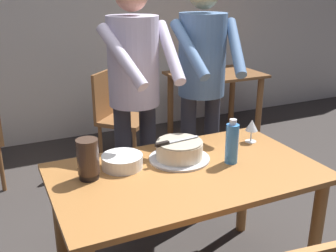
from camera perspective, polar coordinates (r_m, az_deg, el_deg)
name	(u,v)px	position (r m, az deg, el deg)	size (l,w,h in m)	color
back_wall	(69,16)	(4.54, -14.08, 15.01)	(10.00, 0.12, 2.70)	silver
main_dining_table	(186,191)	(2.16, 2.67, -9.30)	(1.41, 0.83, 0.75)	#9E6633
cake_on_platter	(179,151)	(2.21, 1.64, -3.60)	(0.34, 0.34, 0.11)	silver
cake_knife	(168,143)	(2.15, 0.04, -2.40)	(0.27, 0.05, 0.02)	silver
plate_stack	(122,161)	(2.14, -6.58, -5.06)	(0.22, 0.22, 0.07)	white
wine_glass_near	(252,126)	(2.49, 11.94, -0.01)	(0.08, 0.08, 0.14)	silver
water_bottle	(232,143)	(2.18, 9.16, -2.42)	(0.07, 0.07, 0.25)	#387AC6
hurricane_lamp	(88,159)	(2.02, -11.41, -4.65)	(0.11, 0.11, 0.21)	black
person_cutting_cake	(135,85)	(2.52, -4.81, 5.84)	(0.47, 0.56, 1.72)	#2D2D38
person_standing_beside	(202,77)	(2.75, 4.91, 7.02)	(0.46, 0.57, 1.72)	#2D2D38
background_table	(215,87)	(4.53, 6.74, 5.53)	(1.00, 0.70, 0.74)	brown
background_chair_1	(118,113)	(3.90, -7.19, 1.84)	(0.62, 0.62, 0.90)	brown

